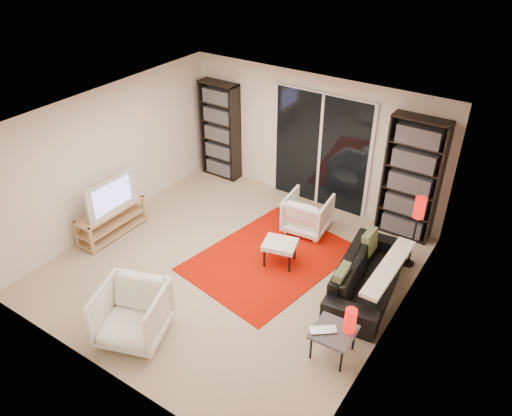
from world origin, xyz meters
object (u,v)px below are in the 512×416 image
object	(u,v)px
side_table	(334,333)
armchair_front	(132,314)
tv_stand	(112,220)
sofa	(368,276)
armchair_back	(308,213)
floor_lamp	(418,216)
ottoman	(280,245)
bookshelf_left	(220,131)
bookshelf_right	(411,179)

from	to	relation	value
side_table	armchair_front	bearing A→B (deg)	-153.36
tv_stand	sofa	size ratio (longest dim) A/B	0.65
armchair_back	armchair_front	size ratio (longest dim) A/B	0.86
side_table	floor_lamp	distance (m)	2.37
armchair_back	ottoman	xyz separation A→B (m)	(0.09, -1.06, 0.01)
bookshelf_left	armchair_front	world-z (taller)	bookshelf_left
bookshelf_right	armchair_front	size ratio (longest dim) A/B	2.49
tv_stand	armchair_front	xyz separation A→B (m)	(2.00, -1.48, 0.12)
bookshelf_left	ottoman	size ratio (longest dim) A/B	3.30
armchair_back	ottoman	bearing A→B (deg)	88.79
tv_stand	floor_lamp	bearing A→B (deg)	23.65
bookshelf_right	armchair_back	bearing A→B (deg)	-150.28
side_table	floor_lamp	world-z (taller)	floor_lamp
bookshelf_left	sofa	distance (m)	4.34
side_table	armchair_back	bearing A→B (deg)	125.15
armchair_back	floor_lamp	size ratio (longest dim) A/B	0.60
sofa	ottoman	bearing A→B (deg)	89.18
armchair_back	ottoman	size ratio (longest dim) A/B	1.23
side_table	sofa	bearing A→B (deg)	94.43
armchair_front	floor_lamp	bearing A→B (deg)	34.37
side_table	bookshelf_right	bearing A→B (deg)	93.42
bookshelf_left	armchair_back	xyz separation A→B (m)	(2.44, -0.80, -0.64)
floor_lamp	armchair_back	bearing A→B (deg)	-178.78
bookshelf_left	armchair_back	world-z (taller)	bookshelf_left
armchair_back	sofa	bearing A→B (deg)	142.39
bookshelf_left	bookshelf_right	world-z (taller)	bookshelf_right
armchair_back	side_table	xyz separation A→B (m)	(1.59, -2.26, 0.03)
sofa	floor_lamp	distance (m)	1.18
bookshelf_left	floor_lamp	world-z (taller)	bookshelf_left
armchair_back	armchair_front	bearing A→B (deg)	72.33
sofa	armchair_front	world-z (taller)	armchair_front
armchair_back	armchair_front	world-z (taller)	armchair_front
armchair_front	ottoman	distance (m)	2.48
sofa	armchair_back	distance (m)	1.75
bookshelf_left	bookshelf_right	bearing A→B (deg)	-0.00
sofa	floor_lamp	xyz separation A→B (m)	(0.31, 0.95, 0.63)
bookshelf_right	ottoman	bearing A→B (deg)	-125.31
bookshelf_right	armchair_front	distance (m)	4.76
tv_stand	ottoman	xyz separation A→B (m)	(2.79, 0.87, 0.08)
sofa	side_table	size ratio (longest dim) A/B	3.70
sofa	armchair_front	size ratio (longest dim) A/B	2.30
sofa	armchair_back	size ratio (longest dim) A/B	2.66
armchair_front	side_table	size ratio (longest dim) A/B	1.61
floor_lamp	armchair_front	bearing A→B (deg)	-125.86
tv_stand	armchair_back	bearing A→B (deg)	35.57
sofa	armchair_back	bearing A→B (deg)	51.75
sofa	armchair_front	distance (m)	3.32
sofa	floor_lamp	bearing A→B (deg)	-24.67
ottoman	bookshelf_right	bearing A→B (deg)	54.69
armchair_front	side_table	xyz separation A→B (m)	(2.29, 1.15, -0.03)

